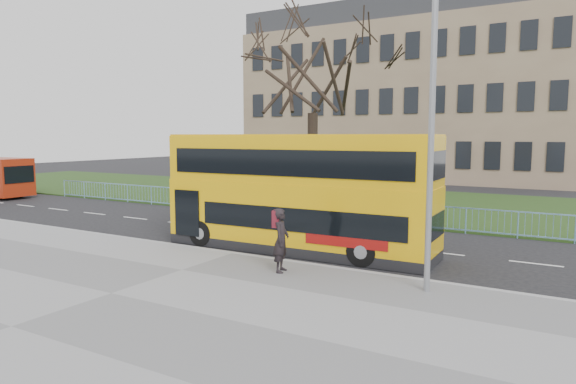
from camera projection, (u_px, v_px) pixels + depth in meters
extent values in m
plane|color=black|center=(259.00, 248.00, 18.79)|extent=(120.00, 120.00, 0.00)
cube|color=slate|center=(111.00, 295.00, 12.99)|extent=(80.00, 10.50, 0.12)
cube|color=gray|center=(233.00, 254.00, 17.45)|extent=(80.00, 0.20, 0.14)
cube|color=#233A15|center=(389.00, 202.00, 31.06)|extent=(80.00, 15.40, 0.08)
cube|color=#7A644D|center=(412.00, 106.00, 50.57)|extent=(30.00, 15.00, 14.00)
cube|color=#E1A709|center=(297.00, 216.00, 18.20)|extent=(9.79, 2.57, 1.81)
cube|color=#E1A709|center=(297.00, 186.00, 18.08)|extent=(9.79, 2.57, 0.31)
cube|color=#E1A709|center=(298.00, 159.00, 17.97)|extent=(9.74, 2.53, 1.62)
cube|color=black|center=(296.00, 220.00, 16.90)|extent=(7.51, 0.24, 0.79)
cube|color=black|center=(281.00, 163.00, 16.98)|extent=(8.95, 0.28, 0.88)
cylinder|color=black|center=(201.00, 233.00, 19.03)|extent=(0.97, 0.28, 0.96)
cylinder|color=black|center=(362.00, 252.00, 16.02)|extent=(0.97, 0.28, 0.96)
imported|color=black|center=(281.00, 240.00, 14.93)|extent=(0.62, 0.78, 1.87)
cylinder|color=gray|center=(431.00, 141.00, 12.75)|extent=(0.15, 0.15, 7.70)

